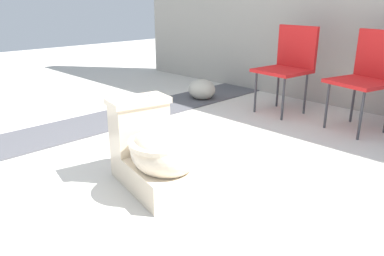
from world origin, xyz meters
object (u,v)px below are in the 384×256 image
object	(u,v)px
folding_chair_middle	(370,70)
toilet	(156,153)
boulder_near	(202,89)
folding_chair_left	(289,60)

from	to	relation	value
folding_chair_middle	toilet	bearing A→B (deg)	2.82
toilet	boulder_near	bearing A→B (deg)	138.45
folding_chair_middle	boulder_near	size ratio (longest dim) A/B	2.64
folding_chair_middle	folding_chair_left	bearing A→B (deg)	-74.62
toilet	folding_chair_middle	distance (m)	2.03
toilet	folding_chair_middle	world-z (taller)	folding_chair_middle
toilet	folding_chair_left	distance (m)	2.01
folding_chair_middle	boulder_near	world-z (taller)	folding_chair_middle
toilet	folding_chair_left	size ratio (longest dim) A/B	0.83
folding_chair_left	toilet	bearing A→B (deg)	15.95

